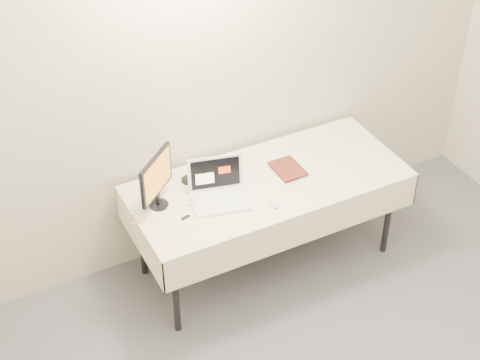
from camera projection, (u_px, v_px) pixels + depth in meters
name	position (u px, v px, depth m)	size (l,w,h in m)	color
back_wall	(237.00, 69.00, 4.82)	(4.00, 0.10, 2.70)	beige
table	(268.00, 188.00, 4.91)	(1.86, 0.81, 0.74)	black
laptop	(218.00, 190.00, 4.69)	(0.42, 0.37, 0.25)	silver
monitor	(156.00, 178.00, 4.53)	(0.29, 0.26, 0.38)	black
book	(277.00, 160.00, 4.85)	(0.18, 0.02, 0.24)	maroon
alarm_clock	(190.00, 178.00, 4.86)	(0.12, 0.08, 0.05)	black
clicker	(274.00, 205.00, 4.65)	(0.04, 0.08, 0.02)	silver
paper_form	(295.00, 175.00, 4.92)	(0.10, 0.26, 0.00)	#B3DCAF
usb_dongle	(186.00, 217.00, 4.56)	(0.06, 0.02, 0.01)	black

